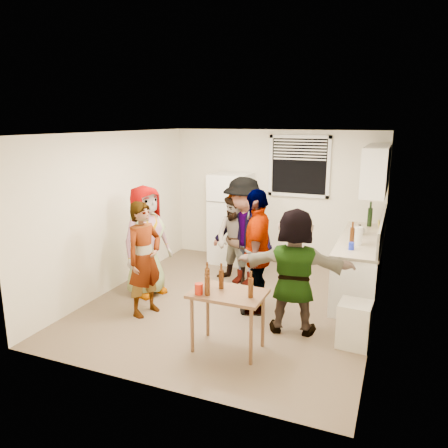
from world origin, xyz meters
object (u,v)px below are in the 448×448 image
at_px(guest_back_left, 235,282).
at_px(refrigerator, 231,218).
at_px(trash_bin, 354,326).
at_px(guest_back_right, 243,283).
at_px(blue_cup, 351,250).
at_px(guest_orange, 292,330).
at_px(red_cup, 199,294).
at_px(guest_stripe, 147,313).
at_px(serving_table, 228,349).
at_px(beer_bottle_table, 207,291).
at_px(kettle, 359,235).
at_px(wine_bottle, 369,226).
at_px(guest_black, 256,310).
at_px(guest_grey, 148,293).
at_px(beer_bottle_counter, 351,245).

bearing_deg(guest_back_left, refrigerator, 131.73).
distance_m(trash_bin, guest_back_right, 2.43).
bearing_deg(blue_cup, guest_orange, -121.67).
relative_size(red_cup, guest_stripe, 0.08).
height_order(serving_table, beer_bottle_table, beer_bottle_table).
height_order(serving_table, guest_back_left, serving_table).
bearing_deg(red_cup, beer_bottle_table, 62.68).
xyz_separation_m(kettle, wine_bottle, (0.10, 0.65, 0.00)).
relative_size(guest_back_right, guest_black, 1.01).
bearing_deg(refrigerator, red_cup, -74.82).
bearing_deg(guest_grey, beer_bottle_table, -106.50).
bearing_deg(guest_back_left, guest_grey, -121.40).
xyz_separation_m(wine_bottle, trash_bin, (0.07, -2.58, -0.65)).
height_order(wine_bottle, guest_back_right, wine_bottle).
bearing_deg(red_cup, guest_stripe, 149.70).
distance_m(beer_bottle_counter, red_cup, 2.58).
distance_m(beer_bottle_counter, beer_bottle_table, 2.46).
relative_size(guest_stripe, guest_black, 0.91).
distance_m(guest_stripe, guest_back_right, 1.83).
bearing_deg(trash_bin, guest_back_left, 145.28).
xyz_separation_m(wine_bottle, guest_stripe, (-2.75, -2.74, -0.90)).
bearing_deg(serving_table, refrigerator, 110.74).
bearing_deg(kettle, wine_bottle, 95.19).
bearing_deg(guest_orange, refrigerator, -62.07).
bearing_deg(guest_back_right, blue_cup, 2.12).
bearing_deg(guest_orange, beer_bottle_table, 35.66).
xyz_separation_m(red_cup, guest_orange, (0.89, 0.93, -0.73)).
distance_m(beer_bottle_table, guest_black, 1.45).
relative_size(kettle, guest_back_left, 0.15).
relative_size(blue_cup, guest_back_right, 0.06).
relative_size(wine_bottle, guest_back_right, 0.18).
relative_size(beer_bottle_table, guest_grey, 0.13).
distance_m(guest_grey, guest_black, 1.77).
height_order(trash_bin, red_cup, red_cup).
xyz_separation_m(beer_bottle_table, guest_orange, (0.83, 0.82, -0.73)).
distance_m(guest_stripe, guest_back_left, 1.77).
bearing_deg(guest_back_right, red_cup, -67.96).
distance_m(trash_bin, red_cup, 1.93).
distance_m(kettle, guest_stripe, 3.50).
bearing_deg(guest_back_left, guest_orange, -29.31).
xyz_separation_m(kettle, blue_cup, (-0.03, -0.89, 0.00)).
relative_size(trash_bin, guest_stripe, 0.34).
bearing_deg(kettle, trash_bin, -71.04).
relative_size(wine_bottle, guest_back_left, 0.21).
relative_size(blue_cup, guest_back_left, 0.07).
distance_m(kettle, serving_table, 3.00).
xyz_separation_m(kettle, trash_bin, (0.17, -1.93, -0.65)).
distance_m(kettle, guest_orange, 2.14).
bearing_deg(guest_back_right, guest_black, -45.18).
relative_size(refrigerator, beer_bottle_counter, 6.62).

